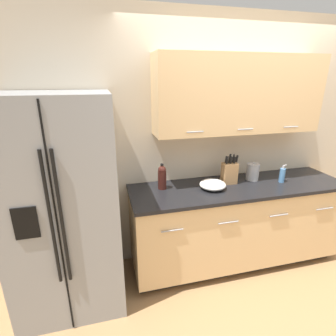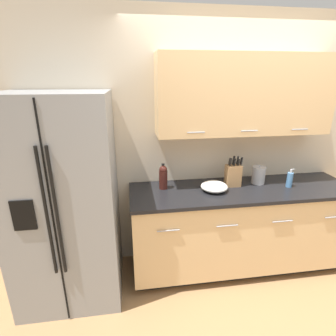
{
  "view_description": "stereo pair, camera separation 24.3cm",
  "coord_description": "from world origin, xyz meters",
  "px_view_note": "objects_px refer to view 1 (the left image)",
  "views": [
    {
      "loc": [
        -1.43,
        -1.5,
        1.98
      ],
      "look_at": [
        -0.86,
        0.73,
        1.18
      ],
      "focal_mm": 28.0,
      "sensor_mm": 36.0,
      "label": 1
    },
    {
      "loc": [
        -1.19,
        -1.55,
        1.98
      ],
      "look_at": [
        -0.86,
        0.73,
        1.18
      ],
      "focal_mm": 28.0,
      "sensor_mm": 36.0,
      "label": 2
    }
  ],
  "objects_px": {
    "refrigerator": "(65,207)",
    "soap_dispenser": "(282,175)",
    "wine_bottle": "(162,177)",
    "knife_block": "(229,172)",
    "mixing_bowl": "(213,185)",
    "steel_canister": "(253,172)"
  },
  "relations": [
    {
      "from": "refrigerator",
      "to": "knife_block",
      "type": "height_order",
      "value": "refrigerator"
    },
    {
      "from": "refrigerator",
      "to": "knife_block",
      "type": "relative_size",
      "value": 5.99
    },
    {
      "from": "wine_bottle",
      "to": "steel_canister",
      "type": "distance_m",
      "value": 1.0
    },
    {
      "from": "soap_dispenser",
      "to": "mixing_bowl",
      "type": "distance_m",
      "value": 0.78
    },
    {
      "from": "refrigerator",
      "to": "steel_canister",
      "type": "xyz_separation_m",
      "value": [
        1.89,
        0.18,
        0.08
      ]
    },
    {
      "from": "wine_bottle",
      "to": "mixing_bowl",
      "type": "relative_size",
      "value": 0.99
    },
    {
      "from": "wine_bottle",
      "to": "steel_canister",
      "type": "xyz_separation_m",
      "value": [
        1.0,
        -0.01,
        -0.03
      ]
    },
    {
      "from": "refrigerator",
      "to": "soap_dispenser",
      "type": "height_order",
      "value": "refrigerator"
    },
    {
      "from": "steel_canister",
      "to": "soap_dispenser",
      "type": "bearing_deg",
      "value": -28.04
    },
    {
      "from": "soap_dispenser",
      "to": "refrigerator",
      "type": "bearing_deg",
      "value": -179.04
    },
    {
      "from": "refrigerator",
      "to": "wine_bottle",
      "type": "relative_size",
      "value": 7.21
    },
    {
      "from": "refrigerator",
      "to": "knife_block",
      "type": "bearing_deg",
      "value": 5.29
    },
    {
      "from": "mixing_bowl",
      "to": "refrigerator",
      "type": "bearing_deg",
      "value": -177.62
    },
    {
      "from": "soap_dispenser",
      "to": "wine_bottle",
      "type": "bearing_deg",
      "value": 173.37
    },
    {
      "from": "soap_dispenser",
      "to": "knife_block",
      "type": "bearing_deg",
      "value": 168.54
    },
    {
      "from": "refrigerator",
      "to": "steel_canister",
      "type": "height_order",
      "value": "refrigerator"
    },
    {
      "from": "mixing_bowl",
      "to": "wine_bottle",
      "type": "bearing_deg",
      "value": 165.49
    },
    {
      "from": "knife_block",
      "to": "mixing_bowl",
      "type": "xyz_separation_m",
      "value": [
        -0.22,
        -0.09,
        -0.08
      ]
    },
    {
      "from": "knife_block",
      "to": "wine_bottle",
      "type": "xyz_separation_m",
      "value": [
        -0.71,
        0.03,
        0.01
      ]
    },
    {
      "from": "refrigerator",
      "to": "wine_bottle",
      "type": "height_order",
      "value": "refrigerator"
    },
    {
      "from": "knife_block",
      "to": "soap_dispenser",
      "type": "xyz_separation_m",
      "value": [
        0.55,
        -0.11,
        -0.04
      ]
    },
    {
      "from": "refrigerator",
      "to": "mixing_bowl",
      "type": "distance_m",
      "value": 1.38
    }
  ]
}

